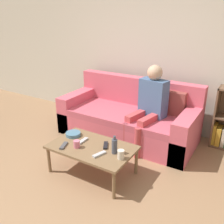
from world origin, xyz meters
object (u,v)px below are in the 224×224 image
coffee_table (92,149)px  couch (129,119)px  snack_bowl (73,134)px  cup_far (121,155)px  tv_remote_0 (99,154)px  person_adult (150,101)px  tv_remote_3 (64,146)px  tv_remote_2 (106,145)px  cup_near (77,144)px  tv_remote_1 (83,141)px  bottle (114,146)px

coffee_table → couch: bearing=93.9°
couch → snack_bowl: size_ratio=10.83×
cup_far → tv_remote_0: bearing=-165.6°
person_adult → tv_remote_3: bearing=-104.7°
coffee_table → tv_remote_2: tv_remote_2 is taller
coffee_table → cup_near: (-0.14, -0.12, 0.08)m
tv_remote_1 → snack_bowl: (-0.21, 0.06, 0.01)m
bottle → tv_remote_0: bearing=-134.1°
person_adult → couch: bearing=178.2°
cup_near → tv_remote_3: bearing=-156.5°
person_adult → snack_bowl: size_ratio=6.16×
couch → person_adult: person_adult is taller
cup_far → couch: bearing=113.4°
cup_far → tv_remote_2: size_ratio=0.62×
coffee_table → tv_remote_1: 0.18m
tv_remote_0 → tv_remote_1: (-0.36, 0.16, 0.00)m
tv_remote_1 → bottle: 0.49m
person_adult → cup_near: size_ratio=13.38×
bottle → tv_remote_2: bearing=155.2°
bottle → person_adult: bearing=91.0°
cup_near → tv_remote_3: size_ratio=0.51×
tv_remote_0 → snack_bowl: (-0.56, 0.22, 0.01)m
tv_remote_0 → snack_bowl: bearing=176.4°
tv_remote_1 → couch: bearing=85.1°
cup_near → tv_remote_0: 0.33m
tv_remote_0 → tv_remote_3: same height
person_adult → bottle: bearing=-78.0°
tv_remote_1 → tv_remote_3: size_ratio=0.97×
couch → tv_remote_0: (0.27, -1.25, 0.09)m
coffee_table → person_adult: person_adult is taller
tv_remote_2 → snack_bowl: bearing=149.5°
tv_remote_1 → coffee_table: bearing=-12.8°
couch → cup_far: size_ratio=20.05×
cup_far → tv_remote_3: bearing=-170.4°
coffee_table → tv_remote_1: size_ratio=6.03×
couch → tv_remote_0: couch is taller
couch → person_adult: (0.37, -0.08, 0.41)m
coffee_table → cup_far: 0.45m
coffee_table → tv_remote_0: (0.19, -0.12, 0.05)m
cup_far → tv_remote_0: size_ratio=0.60×
cup_far → tv_remote_2: cup_far is taller
coffee_table → tv_remote_0: tv_remote_0 is taller
cup_near → tv_remote_3: cup_near is taller
tv_remote_0 → tv_remote_3: (-0.48, -0.06, 0.00)m
coffee_table → snack_bowl: bearing=165.0°
person_adult → tv_remote_0: size_ratio=6.85×
snack_bowl → tv_remote_3: bearing=-73.6°
snack_bowl → tv_remote_2: bearing=-1.5°
cup_near → bottle: bearing=15.2°
cup_near → tv_remote_0: cup_near is taller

